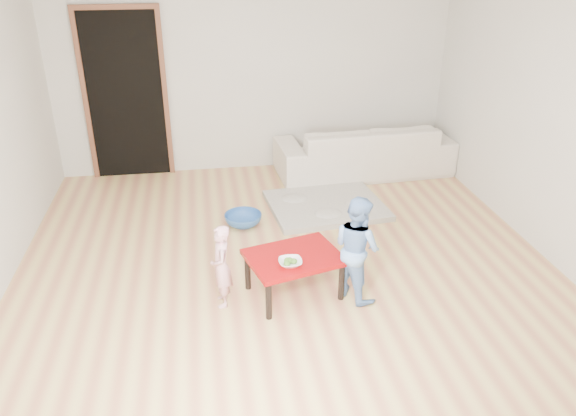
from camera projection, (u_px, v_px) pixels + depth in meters
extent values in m
cube|color=#C37C53|center=(285.00, 260.00, 5.39)|extent=(5.00, 5.00, 0.01)
cube|color=silver|center=(254.00, 70.00, 7.05)|extent=(5.00, 0.02, 2.60)
cube|color=silver|center=(551.00, 117.00, 5.18)|extent=(0.02, 5.00, 2.60)
imported|color=silver|center=(364.00, 149.00, 7.27)|extent=(2.28, 1.00, 0.65)
cube|color=orange|center=(336.00, 143.00, 6.99)|extent=(0.50, 0.45, 0.13)
imported|color=white|center=(290.00, 263.00, 4.57)|extent=(0.19, 0.19, 0.05)
imported|color=#D46178|center=(221.00, 266.00, 4.60)|extent=(0.18, 0.27, 0.73)
imported|color=#6091DE|center=(357.00, 248.00, 4.68)|extent=(0.52, 0.56, 0.93)
imported|color=#2A589F|center=(243.00, 220.00, 6.03)|extent=(0.40, 0.40, 0.12)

